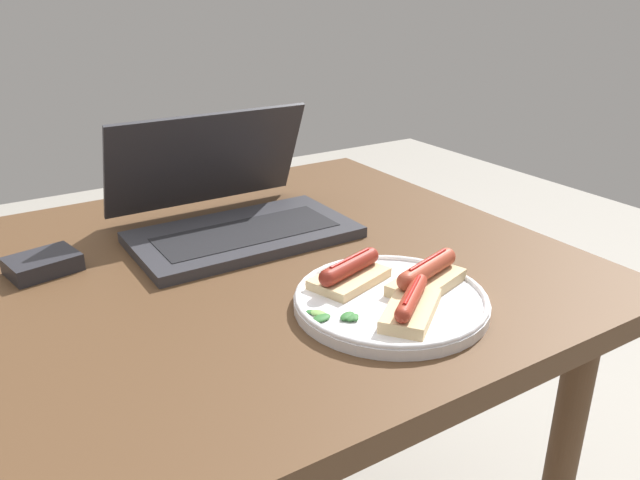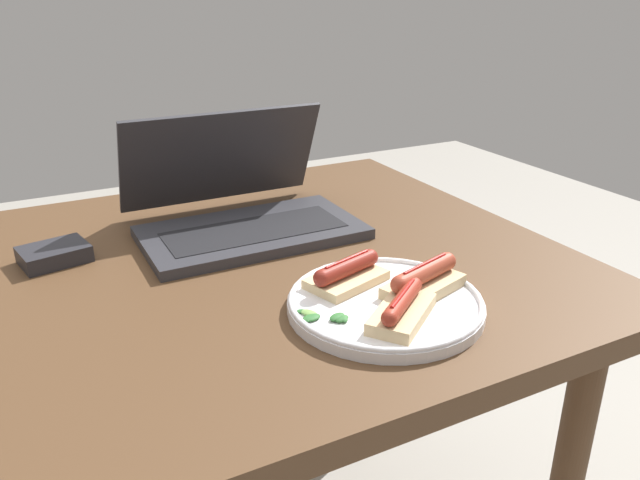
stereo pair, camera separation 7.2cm
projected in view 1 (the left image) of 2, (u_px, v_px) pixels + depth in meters
name	position (u px, v px, depth m)	size (l,w,h in m)	color
desk	(189.00, 328.00, 0.96)	(1.17, 0.86, 0.77)	#4C331E
laptop	(233.00, 212.00, 1.07)	(0.37, 0.29, 0.20)	#2D2D33
plate	(391.00, 300.00, 0.83)	(0.26, 0.26, 0.02)	silver
sausage_toast_left	(427.00, 276.00, 0.85)	(0.13, 0.09, 0.04)	#D6B784
sausage_toast_middle	(350.00, 273.00, 0.87)	(0.13, 0.10, 0.04)	#D6B784
sausage_toast_right	(411.00, 305.00, 0.78)	(0.12, 0.11, 0.04)	#D6B784
salad_pile	(336.00, 316.00, 0.78)	(0.06, 0.06, 0.01)	#2D662D
external_drive	(43.00, 264.00, 0.94)	(0.11, 0.09, 0.03)	#232328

